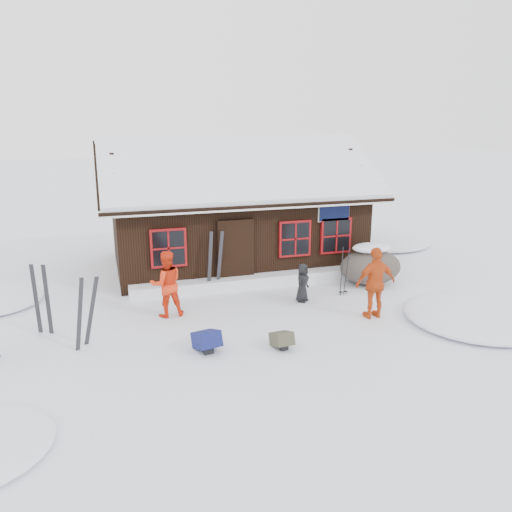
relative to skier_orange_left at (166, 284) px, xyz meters
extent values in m
plane|color=white|center=(1.42, -0.64, -0.86)|extent=(120.00, 120.00, 0.00)
cube|color=black|center=(2.92, 4.36, 0.39)|extent=(8.00, 5.00, 2.50)
cube|color=black|center=(2.92, 2.89, 2.49)|extent=(8.90, 3.14, 1.88)
cube|color=black|center=(2.92, 5.84, 2.49)|extent=(8.90, 3.14, 1.88)
cube|color=white|center=(2.92, 2.89, 2.63)|extent=(8.72, 3.07, 1.86)
cube|color=white|center=(2.92, 5.84, 2.63)|extent=(8.72, 3.07, 1.86)
cube|color=white|center=(2.92, 4.36, 3.36)|extent=(8.81, 0.22, 0.14)
cube|color=silver|center=(2.92, 1.41, 1.62)|extent=(8.90, 0.10, 0.20)
cube|color=black|center=(2.32, 1.81, 0.14)|extent=(1.00, 0.10, 2.00)
cube|color=black|center=(5.52, 1.78, 1.29)|extent=(1.00, 0.06, 0.60)
cube|color=maroon|center=(0.32, 1.80, 0.49)|extent=(1.04, 0.10, 1.14)
cube|color=black|center=(0.32, 1.76, 0.49)|extent=(0.90, 0.04, 1.00)
cube|color=maroon|center=(4.22, 1.80, 0.49)|extent=(1.04, 0.10, 1.14)
cube|color=black|center=(4.22, 1.76, 0.49)|extent=(0.90, 0.04, 1.00)
cube|color=maroon|center=(5.62, 1.80, 0.49)|extent=(1.04, 0.10, 1.14)
cube|color=black|center=(5.62, 1.76, 0.49)|extent=(0.90, 0.04, 1.00)
cube|color=white|center=(2.92, 1.61, -0.69)|extent=(7.60, 0.60, 0.35)
ellipsoid|color=white|center=(7.42, -2.64, -0.86)|extent=(3.60, 3.60, 0.43)
ellipsoid|color=white|center=(9.42, 5.36, -0.86)|extent=(4.00, 4.00, 0.48)
imported|color=red|center=(0.00, 0.00, 0.00)|extent=(0.88, 0.71, 1.73)
imported|color=#CA4614|center=(5.02, -1.69, 0.06)|extent=(1.09, 0.46, 1.85)
imported|color=black|center=(3.73, -0.05, -0.32)|extent=(0.62, 0.62, 1.09)
ellipsoid|color=#534942|center=(6.33, 0.79, -0.33)|extent=(1.94, 1.45, 1.06)
ellipsoid|color=white|center=(6.33, 0.79, 0.14)|extent=(1.22, 0.88, 0.27)
cube|color=black|center=(-2.07, -1.30, -0.09)|extent=(0.31, 0.35, 1.63)
cube|color=black|center=(-1.82, -1.18, -0.09)|extent=(0.45, 0.07, 1.63)
cube|color=black|center=(-3.06, -0.16, -0.04)|extent=(0.13, 0.07, 1.75)
cube|color=black|center=(-2.80, -0.29, -0.04)|extent=(0.12, 0.09, 1.75)
cube|color=black|center=(1.46, 1.54, 0.01)|extent=(0.26, 0.14, 1.85)
cube|color=black|center=(1.77, 1.58, 0.01)|extent=(0.28, 0.10, 1.85)
cylinder|color=black|center=(5.01, 0.12, -0.18)|extent=(0.10, 0.13, 1.45)
cylinder|color=black|center=(5.16, 0.12, -0.18)|extent=(0.10, 0.13, 1.45)
cube|color=#131952|center=(0.54, -2.30, -0.69)|extent=(0.60, 0.73, 0.35)
cube|color=#3F3D2D|center=(2.16, -2.66, -0.72)|extent=(0.44, 0.56, 0.29)
camera|label=1|loc=(-1.42, -12.20, 4.02)|focal=35.00mm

